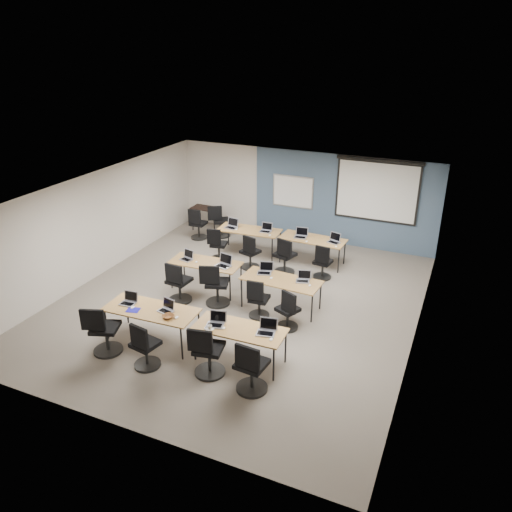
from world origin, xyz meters
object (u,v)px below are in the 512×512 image
at_px(whiteboard, 293,192).
at_px(laptop_7, 303,279).
at_px(laptop_5, 224,263).
at_px(task_chair_11, 322,265).
at_px(laptop_0, 129,301).
at_px(task_chair_10, 285,259).
at_px(laptop_3, 267,329).
at_px(laptop_10, 301,235).
at_px(laptop_1, 167,308).
at_px(task_chair_9, 250,255).
at_px(training_table_front_left, 151,311).
at_px(training_table_back_left, 249,231).
at_px(training_table_mid_right, 281,281).
at_px(task_chair_8, 218,247).
at_px(task_chair_0, 103,334).
at_px(laptop_11, 334,240).
at_px(laptop_4, 187,257).
at_px(laptop_6, 265,270).
at_px(projector_screen, 377,187).
at_px(spare_chair_b, 198,226).
at_px(laptop_2, 216,321).
at_px(task_chair_4, 178,285).
at_px(training_table_back_right, 313,240).
at_px(task_chair_6, 258,302).
at_px(utility_table, 206,210).
at_px(spare_chair_a, 220,224).
at_px(task_chair_3, 251,371).
at_px(task_chair_7, 288,313).
at_px(task_chair_5, 216,288).
at_px(laptop_9, 266,229).
at_px(training_table_mid_left, 205,264).
at_px(task_chair_1, 145,349).
at_px(task_chair_2, 207,355).

relative_size(whiteboard, laptop_7, 4.26).
relative_size(laptop_5, task_chair_11, 0.38).
height_order(laptop_0, task_chair_10, task_chair_10).
distance_m(laptop_3, laptop_10, 4.88).
height_order(laptop_1, laptop_7, same).
bearing_deg(task_chair_9, whiteboard, 101.26).
distance_m(training_table_front_left, training_table_back_left, 4.87).
relative_size(training_table_mid_right, task_chair_8, 1.88).
xyz_separation_m(task_chair_0, laptop_11, (3.04, 5.70, 0.35)).
height_order(laptop_4, laptop_6, laptop_6).
xyz_separation_m(training_table_mid_right, laptop_5, (-1.52, 0.14, 0.11)).
bearing_deg(projector_screen, spare_chair_b, -165.35).
distance_m(laptop_2, task_chair_4, 2.47).
bearing_deg(training_table_front_left, spare_chair_b, 107.84).
height_order(training_table_back_right, spare_chair_b, spare_chair_b).
xyz_separation_m(training_table_front_left, spare_chair_b, (-1.95, 5.26, -0.28)).
bearing_deg(task_chair_0, task_chair_9, 57.91).
bearing_deg(laptop_4, task_chair_6, -4.08).
bearing_deg(training_table_back_left, laptop_4, -106.32).
bearing_deg(task_chair_6, task_chair_4, 177.83).
relative_size(projector_screen, task_chair_0, 2.28).
xyz_separation_m(training_table_back_left, utility_table, (-2.06, 1.17, -0.03)).
height_order(laptop_2, spare_chair_a, spare_chair_a).
distance_m(laptop_6, task_chair_10, 1.59).
bearing_deg(spare_chair_b, training_table_back_right, -6.67).
bearing_deg(laptop_7, task_chair_3, -105.03).
xyz_separation_m(laptop_5, task_chair_7, (1.99, -0.94, -0.40)).
xyz_separation_m(laptop_0, laptop_11, (2.98, 4.91, 0.00)).
xyz_separation_m(task_chair_0, task_chair_5, (1.10, 2.60, -0.00)).
height_order(training_table_front_left, utility_table, utility_table).
relative_size(laptop_0, laptop_9, 0.99).
height_order(whiteboard, training_table_mid_left, whiteboard).
height_order(laptop_5, task_chair_6, laptop_5).
bearing_deg(training_table_front_left, task_chair_1, -66.82).
bearing_deg(task_chair_2, laptop_4, 115.39).
xyz_separation_m(task_chair_1, laptop_7, (2.00, 3.28, 0.38)).
bearing_deg(task_chair_1, spare_chair_b, 121.68).
xyz_separation_m(laptop_5, task_chair_9, (-0.00, 1.51, -0.40)).
bearing_deg(projector_screen, whiteboard, 179.55).
bearing_deg(task_chair_5, projector_screen, 42.28).
bearing_deg(laptop_2, task_chair_2, -92.23).
xyz_separation_m(laptop_6, laptop_9, (-1.01, 2.46, -0.00)).
relative_size(task_chair_1, laptop_11, 3.10).
xyz_separation_m(training_table_front_left, laptop_1, (0.32, 0.08, 0.10)).
relative_size(laptop_9, utility_table, 0.35).
distance_m(task_chair_5, task_chair_7, 1.94).
bearing_deg(laptop_4, task_chair_8, 105.63).
distance_m(training_table_back_right, laptop_11, 0.61).
distance_m(training_table_front_left, laptop_1, 0.35).
distance_m(training_table_front_left, spare_chair_b, 5.61).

